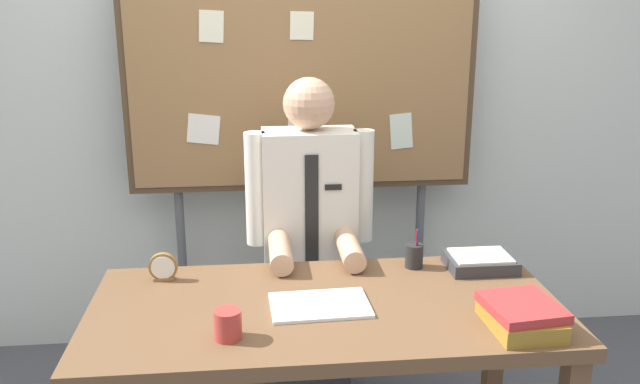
% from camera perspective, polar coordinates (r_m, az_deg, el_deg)
% --- Properties ---
extents(back_wall, '(6.40, 0.08, 2.70)m').
position_cam_1_polar(back_wall, '(3.36, -1.84, 9.15)').
color(back_wall, silver).
rests_on(back_wall, ground_plane).
extents(desk, '(1.64, 0.79, 0.75)m').
position_cam_1_polar(desk, '(2.38, 0.49, -11.56)').
color(desk, brown).
rests_on(desk, ground_plane).
extents(person, '(0.55, 0.56, 1.46)m').
position_cam_1_polar(person, '(2.94, -0.88, -5.35)').
color(person, '#2D2D33').
rests_on(person, ground_plane).
extents(bulletin_board, '(1.66, 0.09, 1.95)m').
position_cam_1_polar(bulletin_board, '(3.15, -1.58, 9.40)').
color(bulletin_board, '#4C3823').
rests_on(bulletin_board, ground_plane).
extents(book_stack, '(0.24, 0.27, 0.09)m').
position_cam_1_polar(book_stack, '(2.26, 16.92, -10.11)').
color(book_stack, olive).
rests_on(book_stack, desk).
extents(open_notebook, '(0.35, 0.24, 0.01)m').
position_cam_1_polar(open_notebook, '(2.31, -0.01, -9.71)').
color(open_notebook, white).
rests_on(open_notebook, desk).
extents(desk_clock, '(0.11, 0.04, 0.11)m').
position_cam_1_polar(desk_clock, '(2.57, -13.33, -6.38)').
color(desk_clock, olive).
rests_on(desk_clock, desk).
extents(coffee_mug, '(0.09, 0.09, 0.10)m').
position_cam_1_polar(coffee_mug, '(2.12, -7.93, -11.22)').
color(coffee_mug, '#B23833').
rests_on(coffee_mug, desk).
extents(pen_holder, '(0.07, 0.07, 0.16)m').
position_cam_1_polar(pen_holder, '(2.64, 8.11, -5.44)').
color(pen_holder, '#262626').
rests_on(pen_holder, desk).
extents(paper_tray, '(0.26, 0.20, 0.06)m').
position_cam_1_polar(paper_tray, '(2.69, 13.62, -5.84)').
color(paper_tray, '#333338').
rests_on(paper_tray, desk).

